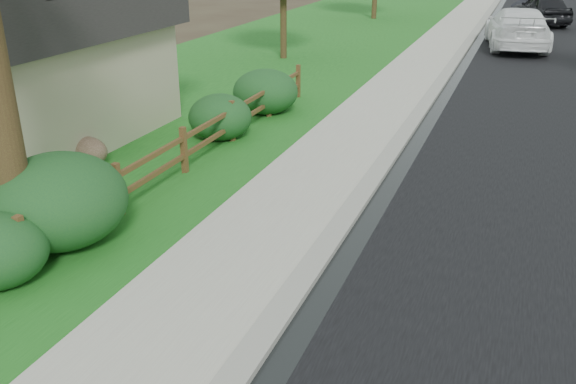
% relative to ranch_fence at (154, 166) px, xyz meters
% --- Properties ---
extents(road, '(8.00, 90.00, 0.02)m').
position_rel_ranch_fence_xyz_m(road, '(8.20, 28.60, -0.61)').
color(road, black).
rests_on(road, ground).
extents(curb, '(0.40, 90.00, 0.12)m').
position_rel_ranch_fence_xyz_m(curb, '(4.00, 28.60, -0.56)').
color(curb, gray).
rests_on(curb, ground).
extents(wet_gutter, '(0.50, 90.00, 0.00)m').
position_rel_ranch_fence_xyz_m(wet_gutter, '(4.35, 28.60, -0.60)').
color(wet_gutter, black).
rests_on(wet_gutter, road).
extents(sidewalk, '(2.20, 90.00, 0.10)m').
position_rel_ranch_fence_xyz_m(sidewalk, '(2.70, 28.60, -0.57)').
color(sidewalk, '#A9A493').
rests_on(sidewalk, ground).
extents(grass_strip, '(1.60, 90.00, 0.06)m').
position_rel_ranch_fence_xyz_m(grass_strip, '(0.80, 28.60, -0.59)').
color(grass_strip, '#1B5919').
rests_on(grass_strip, ground).
extents(lawn_near, '(9.00, 90.00, 0.04)m').
position_rel_ranch_fence_xyz_m(lawn_near, '(-4.40, 28.60, -0.60)').
color(lawn_near, '#1B5919').
rests_on(lawn_near, ground).
extents(ranch_fence, '(0.12, 16.92, 1.10)m').
position_rel_ranch_fence_xyz_m(ranch_fence, '(0.00, 0.00, 0.00)').
color(ranch_fence, '#4D2D19').
rests_on(ranch_fence, ground).
extents(white_suv, '(3.39, 6.55, 1.82)m').
position_rel_ranch_fence_xyz_m(white_suv, '(6.14, 20.77, 0.31)').
color(white_suv, white).
rests_on(white_suv, road).
extents(dark_car_mid, '(3.65, 5.32, 1.68)m').
position_rel_ranch_fence_xyz_m(dark_car_mid, '(7.15, 29.65, 0.24)').
color(dark_car_mid, black).
rests_on(dark_car_mid, road).
extents(dark_car_far, '(2.93, 4.44, 1.38)m').
position_rel_ranch_fence_xyz_m(dark_car_far, '(6.79, 33.46, 0.09)').
color(dark_car_far, black).
rests_on(dark_car_far, road).
extents(boulder, '(1.24, 1.09, 0.69)m').
position_rel_ranch_fence_xyz_m(boulder, '(-2.40, 0.89, -0.27)').
color(boulder, brown).
rests_on(boulder, ground).
extents(shrub_b, '(2.65, 2.65, 1.60)m').
position_rel_ranch_fence_xyz_m(shrub_b, '(-0.30, -2.39, 0.18)').
color(shrub_b, '#194821').
rests_on(shrub_b, ground).
extents(shrub_c, '(2.10, 2.10, 1.18)m').
position_rel_ranch_fence_xyz_m(shrub_c, '(-0.42, 3.76, -0.03)').
color(shrub_c, '#194821').
rests_on(shrub_c, ground).
extents(shrub_d, '(2.50, 2.50, 1.31)m').
position_rel_ranch_fence_xyz_m(shrub_d, '(-0.30, 6.44, 0.04)').
color(shrub_d, '#194821').
rests_on(shrub_d, ground).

